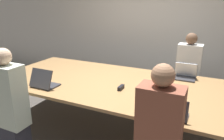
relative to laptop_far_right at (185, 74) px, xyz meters
The scene contains 12 objects.
ground_plane 1.44m from the laptop_far_right, 147.11° to the right, with size 24.00×24.00×0.00m, color #4C4742.
curtain_wall 1.75m from the laptop_far_right, 125.84° to the left, with size 12.00×0.06×2.80m.
conference_table 1.17m from the laptop_far_right, 147.11° to the right, with size 3.58×1.67×0.78m.
laptop_far_right is the anchor object (origin of this frame).
person_far_right 0.52m from the laptop_far_right, 91.16° to the left, with size 0.40×0.24×1.42m.
laptop_near_left 2.12m from the laptop_far_right, 144.51° to the right, with size 0.35×0.27×0.26m.
person_near_left 2.51m from the laptop_far_right, 135.69° to the right, with size 0.40×0.24×1.43m.
laptop_near_right 1.33m from the laptop_far_right, 88.38° to the right, with size 0.35×0.22×0.22m.
person_near_right 1.65m from the laptop_far_right, 90.10° to the right, with size 0.40×0.24×1.43m.
cup_near_right 1.26m from the laptop_far_right, 101.64° to the right, with size 0.09×0.09×0.09m.
stapler 1.11m from the laptop_far_right, 130.76° to the right, with size 0.05×0.15×0.05m.
notebook 0.85m from the laptop_far_right, 113.19° to the right, with size 0.22×0.22×0.02m.
Camera 1 is at (1.33, -2.75, 1.92)m, focal length 35.00 mm.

